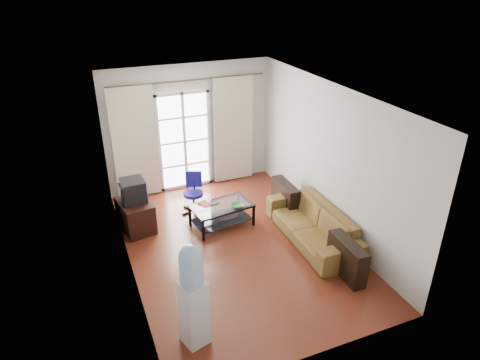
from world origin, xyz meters
The scene contains 20 objects.
floor centered at (0.00, 0.00, 0.00)m, with size 5.20×5.20×0.00m, color maroon.
ceiling centered at (0.00, 0.00, 2.70)m, with size 5.20×5.20×0.00m, color white.
wall_back centered at (0.00, 2.60, 1.35)m, with size 3.60×0.02×2.70m, color beige.
wall_front centered at (0.00, -2.60, 1.35)m, with size 3.60×0.02×2.70m, color beige.
wall_left centered at (-1.80, 0.00, 1.35)m, with size 0.02×5.20×2.70m, color beige.
wall_right centered at (1.80, 0.00, 1.35)m, with size 0.02×5.20×2.70m, color beige.
french_door centered at (-0.15, 2.54, 1.07)m, with size 1.16×0.06×2.15m.
curtain_rod centered at (0.00, 2.50, 2.38)m, with size 0.04×0.04×3.30m, color #4C3F2D.
curtain_left centered at (-1.20, 2.48, 1.20)m, with size 0.90×0.07×2.35m, color beige.
curtain_right centered at (0.95, 2.48, 1.20)m, with size 0.90×0.07×2.35m, color beige.
radiator centered at (0.80, 2.50, 0.33)m, with size 0.64×0.12×0.64m, color gray.
sofa centered at (1.34, -0.34, 0.31)m, with size 0.88×2.15×0.62m, color brown.
coffee_table centered at (0.00, 0.69, 0.29)m, with size 1.18×0.78×0.45m.
bowl centered at (0.24, 0.53, 0.48)m, with size 0.26×0.26×0.06m, color green.
book centered at (-0.35, 0.80, 0.46)m, with size 0.25×0.28×0.02m, color #AB2D15.
remote centered at (-0.12, 0.76, 0.46)m, with size 0.18×0.05×0.02m, color black.
tv_stand centered at (-1.51, 1.21, 0.29)m, with size 0.52×0.78×0.57m, color black.
crt_tv centered at (-1.51, 1.27, 0.78)m, with size 0.47×0.46×0.41m.
task_chair centered at (-0.32, 1.44, 0.24)m, with size 0.72×0.72×0.81m.
water_cooler centered at (-1.29, -1.81, 0.78)m, with size 0.38×0.38×1.49m.
Camera 1 is at (-2.31, -5.82, 4.37)m, focal length 32.00 mm.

